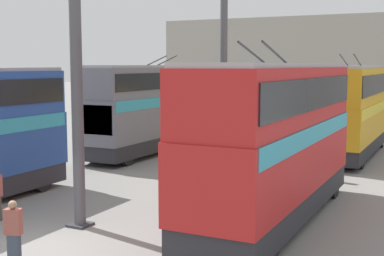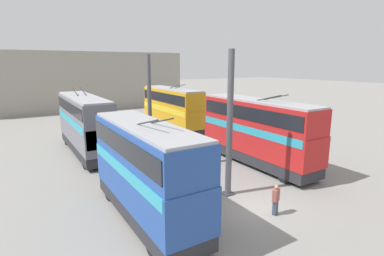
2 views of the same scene
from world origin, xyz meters
The scene contains 11 objects.
ground_plane centered at (0.00, 0.00, 0.00)m, with size 240.00×240.00×0.00m, color gray.
depot_back_wall centered at (40.54, 0.00, 4.91)m, with size 0.50×36.00×9.81m.
support_column_near centered at (2.33, 0.00, 4.21)m, with size 0.66×0.66×8.67m.
support_column_far centered at (13.91, 0.00, 4.21)m, with size 0.66×0.66×8.67m.
bus_left_near centered at (5.61, -5.38, 2.94)m, with size 10.86×2.54×5.77m.
bus_left_far centered at (19.84, -5.38, 2.87)m, with size 10.67×2.54×5.67m.
bus_right_mid centered at (15.79, 5.38, 2.91)m, with size 11.12×2.54×5.71m.
person_aisle_foreground centered at (-1.01, -0.52, 0.88)m, with size 0.36×0.47×1.66m.
person_aisle_midway centered at (10.72, -0.34, 0.95)m, with size 0.30×0.45×1.79m.
person_by_left_row centered at (7.66, -3.21, 0.81)m, with size 0.48×0.37×1.55m.
oil_drum centered at (16.18, 3.27, 0.46)m, with size 0.58×0.58×0.91m.
Camera 1 is at (-10.88, -10.54, 5.09)m, focal length 50.00 mm.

